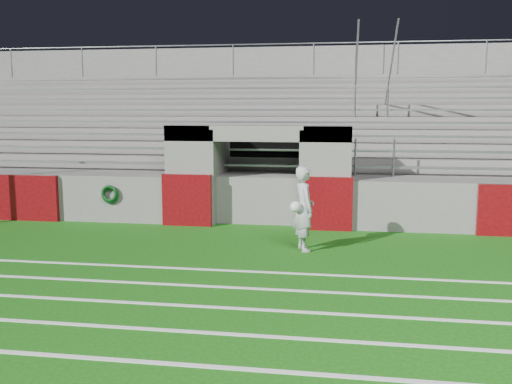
# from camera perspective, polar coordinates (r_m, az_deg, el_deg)

# --- Properties ---
(ground) EXTENTS (90.00, 90.00, 0.00)m
(ground) POSITION_cam_1_polar(r_m,az_deg,el_deg) (11.82, -2.35, -6.52)
(ground) COLOR #14540E
(ground) RESTS_ON ground
(field_markings) EXTENTS (28.00, 8.09, 0.01)m
(field_markings) POSITION_cam_1_polar(r_m,az_deg,el_deg) (7.26, -10.49, -16.40)
(field_markings) COLOR white
(field_markings) RESTS_ON ground
(stadium_structure) EXTENTS (26.00, 8.48, 5.42)m
(stadium_structure) POSITION_cam_1_polar(r_m,az_deg,el_deg) (19.36, 2.29, 3.77)
(stadium_structure) COLOR slate
(stadium_structure) RESTS_ON ground
(goalkeeper_with_ball) EXTENTS (0.65, 0.78, 1.82)m
(goalkeeper_with_ball) POSITION_cam_1_polar(r_m,az_deg,el_deg) (12.22, 4.81, -1.66)
(goalkeeper_with_ball) COLOR #AEB3B8
(goalkeeper_with_ball) RESTS_ON ground
(hose_coil) EXTENTS (0.49, 0.14, 0.51)m
(hose_coil) POSITION_cam_1_polar(r_m,az_deg,el_deg) (15.58, -14.41, -0.21)
(hose_coil) COLOR #0C3E1B
(hose_coil) RESTS_ON ground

